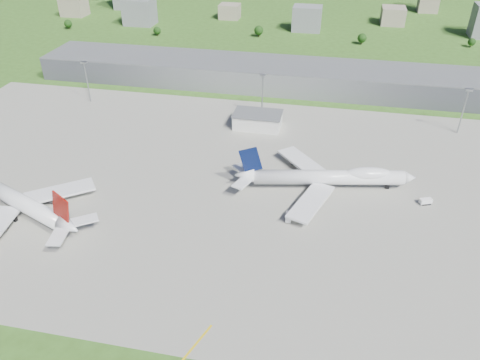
% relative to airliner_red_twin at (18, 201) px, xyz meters
% --- Properties ---
extents(ground, '(1400.00, 1400.00, 0.00)m').
position_rel_airliner_red_twin_xyz_m(ground, '(74.24, 149.96, -5.77)').
color(ground, '#355B1C').
rests_on(ground, ground).
extents(apron, '(360.00, 190.00, 0.08)m').
position_rel_airliner_red_twin_xyz_m(apron, '(84.24, 39.96, -5.73)').
color(apron, gray).
rests_on(apron, ground).
extents(terminal, '(300.00, 42.00, 15.00)m').
position_rel_airliner_red_twin_xyz_m(terminal, '(74.24, 164.96, 1.73)').
color(terminal, slate).
rests_on(terminal, ground).
extents(ops_building, '(26.00, 16.00, 8.00)m').
position_rel_airliner_red_twin_xyz_m(ops_building, '(84.24, 99.96, -1.77)').
color(ops_building, silver).
rests_on(ops_building, ground).
extents(mast_west, '(3.50, 2.00, 25.90)m').
position_rel_airliner_red_twin_xyz_m(mast_west, '(-25.76, 114.96, 11.93)').
color(mast_west, gray).
rests_on(mast_west, ground).
extents(mast_center, '(3.50, 2.00, 25.90)m').
position_rel_airliner_red_twin_xyz_m(mast_center, '(84.24, 114.96, 11.93)').
color(mast_center, gray).
rests_on(mast_center, ground).
extents(mast_east, '(3.50, 2.00, 25.90)m').
position_rel_airliner_red_twin_xyz_m(mast_east, '(194.24, 114.96, 11.93)').
color(mast_east, gray).
rests_on(mast_east, ground).
extents(airliner_red_twin, '(75.23, 56.83, 21.68)m').
position_rel_airliner_red_twin_xyz_m(airliner_red_twin, '(0.00, 0.00, 0.00)').
color(airliner_red_twin, white).
rests_on(airliner_red_twin, ground).
extents(airliner_blue_quad, '(80.86, 62.64, 21.23)m').
position_rel_airliner_red_twin_xyz_m(airliner_blue_quad, '(126.16, 44.24, 0.12)').
color(airliner_blue_quad, white).
rests_on(airliner_blue_quad, ground).
extents(tug_yellow, '(3.36, 2.25, 1.60)m').
position_rel_airliner_red_twin_xyz_m(tug_yellow, '(29.03, -0.48, -4.93)').
color(tug_yellow, '#E4A60D').
rests_on(tug_yellow, ground).
extents(van_white_near, '(2.75, 5.45, 2.68)m').
position_rel_airliner_red_twin_xyz_m(van_white_near, '(111.42, 17.25, -4.43)').
color(van_white_near, white).
rests_on(van_white_near, ground).
extents(van_white_far, '(5.64, 4.08, 2.63)m').
position_rel_airliner_red_twin_xyz_m(van_white_far, '(168.20, 40.28, -4.45)').
color(van_white_far, white).
rests_on(van_white_far, ground).
extents(bldg_far_w, '(24.00, 20.00, 18.00)m').
position_rel_airliner_red_twin_xyz_m(bldg_far_w, '(-145.76, 319.96, 3.23)').
color(bldg_far_w, gray).
rests_on(bldg_far_w, ground).
extents(bldg_w, '(28.00, 22.00, 24.00)m').
position_rel_airliner_red_twin_xyz_m(bldg_w, '(-65.76, 299.96, 6.23)').
color(bldg_w, slate).
rests_on(bldg_w, ground).
extents(bldg_cw, '(20.00, 18.00, 14.00)m').
position_rel_airliner_red_twin_xyz_m(bldg_cw, '(14.24, 339.96, 1.23)').
color(bldg_cw, gray).
rests_on(bldg_cw, ground).
extents(bldg_c, '(26.00, 20.00, 22.00)m').
position_rel_airliner_red_twin_xyz_m(bldg_c, '(94.24, 309.96, 5.23)').
color(bldg_c, slate).
rests_on(bldg_c, ground).
extents(bldg_ce, '(22.00, 24.00, 16.00)m').
position_rel_airliner_red_twin_xyz_m(bldg_ce, '(174.24, 349.96, 2.23)').
color(bldg_ce, gray).
rests_on(bldg_ce, ground).
extents(tree_far_w, '(7.20, 7.20, 8.80)m').
position_rel_airliner_red_twin_xyz_m(tree_far_w, '(-125.76, 269.96, -0.59)').
color(tree_far_w, '#382314').
rests_on(tree_far_w, ground).
extents(tree_w, '(6.75, 6.75, 8.25)m').
position_rel_airliner_red_twin_xyz_m(tree_w, '(-35.76, 264.96, -0.92)').
color(tree_w, '#382314').
rests_on(tree_w, ground).
extents(tree_c, '(8.10, 8.10, 9.90)m').
position_rel_airliner_red_twin_xyz_m(tree_c, '(54.24, 279.96, 0.06)').
color(tree_c, '#382314').
rests_on(tree_c, ground).
extents(tree_e, '(7.65, 7.65, 9.35)m').
position_rel_airliner_red_twin_xyz_m(tree_e, '(144.24, 274.96, -0.26)').
color(tree_e, '#382314').
rests_on(tree_e, ground).
extents(tree_far_e, '(6.30, 6.30, 7.70)m').
position_rel_airliner_red_twin_xyz_m(tree_far_e, '(234.24, 284.96, -1.24)').
color(tree_far_e, '#382314').
rests_on(tree_far_e, ground).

